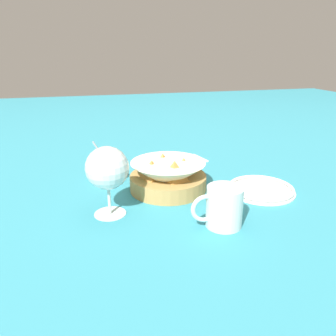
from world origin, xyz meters
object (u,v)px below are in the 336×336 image
at_px(sauce_cup, 109,173).
at_px(beer_mug, 223,208).
at_px(wine_glass, 107,170).
at_px(side_plate, 261,189).
at_px(food_basket, 168,177).

height_order(sauce_cup, beer_mug, sauce_cup).
distance_m(wine_glass, side_plate, 0.41).
bearing_deg(side_plate, wine_glass, 3.73).
distance_m(beer_mug, side_plate, 0.22).
height_order(wine_glass, beer_mug, wine_glass).
bearing_deg(sauce_cup, food_basket, 144.99).
distance_m(food_basket, beer_mug, 0.22).
height_order(food_basket, sauce_cup, sauce_cup).
bearing_deg(beer_mug, sauce_cup, -56.44).
height_order(sauce_cup, side_plate, sauce_cup).
distance_m(food_basket, side_plate, 0.25).
xyz_separation_m(sauce_cup, wine_glass, (0.02, 0.20, 0.08)).
distance_m(sauce_cup, beer_mug, 0.38).
distance_m(food_basket, wine_glass, 0.20).
relative_size(food_basket, beer_mug, 1.80).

